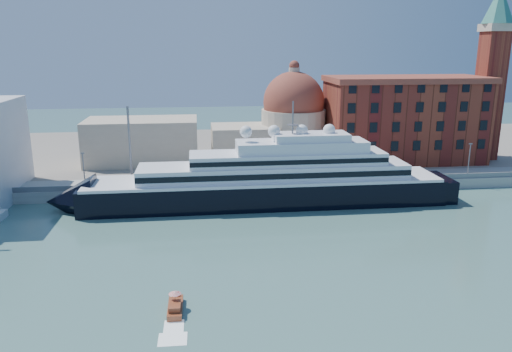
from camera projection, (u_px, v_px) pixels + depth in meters
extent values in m
plane|color=#3C6763|center=(229.00, 247.00, 85.24)|extent=(400.00, 400.00, 0.00)
cube|color=gray|center=(220.00, 186.00, 117.57)|extent=(180.00, 10.00, 2.50)
cube|color=slate|center=(214.00, 151.00, 157.00)|extent=(260.00, 72.00, 2.00)
cube|color=slate|center=(221.00, 184.00, 112.78)|extent=(180.00, 0.10, 1.20)
cube|color=black|center=(264.00, 195.00, 107.81)|extent=(77.08, 11.86, 6.42)
cone|color=black|center=(71.00, 201.00, 103.21)|extent=(9.88, 11.86, 11.86)
cube|color=black|center=(434.00, 189.00, 112.24)|extent=(5.93, 10.87, 5.93)
cube|color=white|center=(264.00, 179.00, 106.93)|extent=(75.11, 12.06, 0.59)
cube|color=white|center=(274.00, 171.00, 106.70)|extent=(57.32, 9.88, 2.96)
cube|color=black|center=(277.00, 177.00, 101.95)|extent=(57.32, 0.15, 1.19)
cube|color=white|center=(288.00, 158.00, 106.33)|extent=(41.51, 8.89, 2.57)
cube|color=white|center=(301.00, 146.00, 106.03)|extent=(27.67, 7.91, 2.37)
cube|color=white|center=(311.00, 137.00, 105.75)|extent=(15.81, 6.92, 1.58)
cylinder|color=slate|center=(293.00, 118.00, 104.24)|extent=(0.30, 0.30, 6.92)
sphere|color=white|center=(246.00, 132.00, 103.83)|extent=(2.57, 2.57, 2.57)
sphere|color=white|center=(274.00, 131.00, 104.50)|extent=(2.57, 2.57, 2.57)
sphere|color=white|center=(302.00, 131.00, 105.17)|extent=(2.57, 2.57, 2.57)
sphere|color=white|center=(329.00, 130.00, 105.85)|extent=(2.57, 2.57, 2.57)
cube|color=brown|center=(175.00, 308.00, 64.90)|extent=(1.95, 5.67, 0.94)
cube|color=brown|center=(175.00, 306.00, 63.79)|extent=(1.53, 2.37, 0.75)
cylinder|color=slate|center=(175.00, 298.00, 65.05)|extent=(0.06, 0.06, 1.51)
cone|color=red|center=(175.00, 293.00, 64.83)|extent=(1.69, 1.69, 0.38)
cube|color=brown|center=(404.00, 121.00, 137.76)|extent=(42.00, 18.00, 22.00)
cube|color=brown|center=(407.00, 79.00, 134.82)|extent=(43.00, 19.00, 1.50)
cube|color=brown|center=(488.00, 97.00, 138.82)|extent=(6.00, 6.00, 35.00)
cube|color=beige|center=(497.00, 28.00, 134.10)|extent=(7.00, 7.00, 2.00)
cone|color=#3A7F71|center=(499.00, 4.00, 132.56)|extent=(8.40, 8.40, 10.00)
cylinder|color=beige|center=(293.00, 134.00, 141.13)|extent=(18.00, 18.00, 14.00)
sphere|color=brown|center=(294.00, 102.00, 138.83)|extent=(17.00, 17.00, 17.00)
cylinder|color=beige|center=(294.00, 73.00, 136.79)|extent=(3.00, 3.00, 3.00)
cube|color=beige|center=(245.00, 144.00, 138.13)|extent=(18.00, 14.00, 10.00)
cube|color=beige|center=(142.00, 141.00, 136.61)|extent=(30.00, 16.00, 12.00)
cylinder|color=slate|center=(84.00, 171.00, 109.94)|extent=(0.24, 0.24, 8.00)
cube|color=slate|center=(82.00, 153.00, 108.89)|extent=(0.80, 0.30, 0.25)
cylinder|color=slate|center=(220.00, 168.00, 113.35)|extent=(0.24, 0.24, 8.00)
cube|color=slate|center=(220.00, 150.00, 112.30)|extent=(0.80, 0.30, 0.25)
cylinder|color=slate|center=(348.00, 164.00, 116.76)|extent=(0.24, 0.24, 8.00)
cube|color=slate|center=(349.00, 147.00, 115.71)|extent=(0.80, 0.30, 0.25)
cylinder|color=slate|center=(469.00, 161.00, 120.16)|extent=(0.24, 0.24, 8.00)
cube|color=slate|center=(471.00, 144.00, 119.12)|extent=(0.80, 0.30, 0.25)
cylinder|color=slate|center=(130.00, 146.00, 111.72)|extent=(0.50, 0.50, 18.00)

